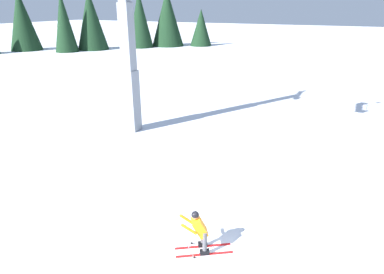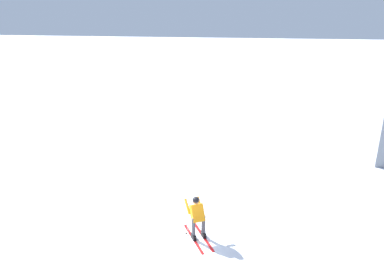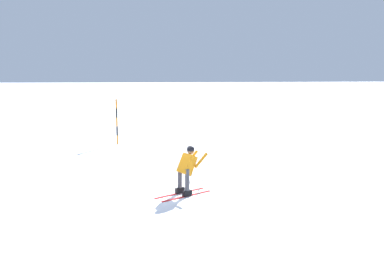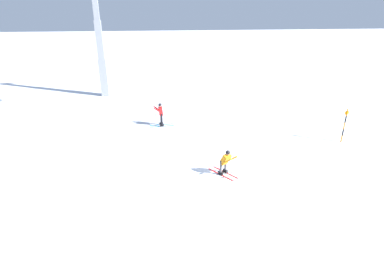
% 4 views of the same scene
% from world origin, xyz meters
% --- Properties ---
extents(ground_plane, '(260.00, 260.00, 0.00)m').
position_xyz_m(ground_plane, '(0.00, 0.00, 0.00)').
color(ground_plane, white).
extents(skier_carving_main, '(1.71, 1.36, 1.55)m').
position_xyz_m(skier_carving_main, '(-0.60, 0.66, 0.81)').
color(skier_carving_main, red).
rests_on(skier_carving_main, ground_plane).
extents(trail_marker_pole, '(0.07, 0.28, 2.24)m').
position_xyz_m(trail_marker_pole, '(2.34, -7.94, 1.20)').
color(trail_marker_pole, orange).
rests_on(trail_marker_pole, ground_plane).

